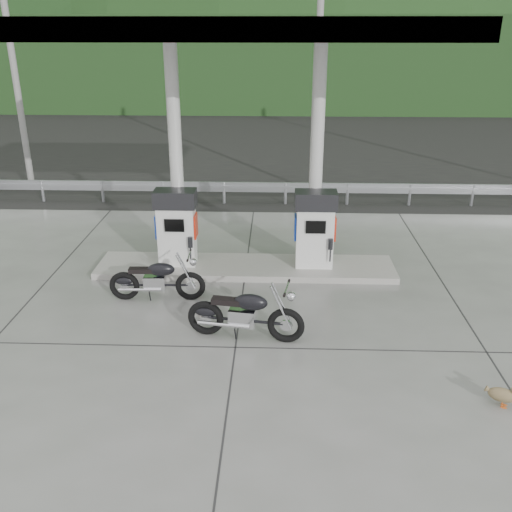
{
  "coord_description": "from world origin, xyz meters",
  "views": [
    {
      "loc": [
        0.7,
        -9.91,
        5.46
      ],
      "look_at": [
        0.3,
        1.0,
        1.0
      ],
      "focal_mm": 40.0,
      "sensor_mm": 36.0,
      "label": 1
    }
  ],
  "objects_px": {
    "gas_pump_right": "(315,229)",
    "duck": "(502,395)",
    "gas_pump_left": "(177,228)",
    "motorcycle_right": "(245,314)",
    "motorcycle_left": "(157,280)"
  },
  "relations": [
    {
      "from": "gas_pump_left",
      "to": "motorcycle_right",
      "type": "relative_size",
      "value": 0.88
    },
    {
      "from": "motorcycle_right",
      "to": "duck",
      "type": "height_order",
      "value": "motorcycle_right"
    },
    {
      "from": "gas_pump_right",
      "to": "motorcycle_left",
      "type": "xyz_separation_m",
      "value": [
        -3.38,
        -1.6,
        -0.6
      ]
    },
    {
      "from": "gas_pump_left",
      "to": "motorcycle_left",
      "type": "relative_size",
      "value": 0.95
    },
    {
      "from": "gas_pump_left",
      "to": "duck",
      "type": "xyz_separation_m",
      "value": [
        5.79,
        -5.03,
        -0.86
      ]
    },
    {
      "from": "gas_pump_right",
      "to": "motorcycle_right",
      "type": "xyz_separation_m",
      "value": [
        -1.44,
        -3.14,
        -0.56
      ]
    },
    {
      "from": "gas_pump_right",
      "to": "motorcycle_right",
      "type": "distance_m",
      "value": 3.5
    },
    {
      "from": "gas_pump_left",
      "to": "motorcycle_right",
      "type": "bearing_deg",
      "value": -60.67
    },
    {
      "from": "gas_pump_right",
      "to": "duck",
      "type": "height_order",
      "value": "gas_pump_right"
    },
    {
      "from": "gas_pump_left",
      "to": "duck",
      "type": "relative_size",
      "value": 3.48
    },
    {
      "from": "motorcycle_left",
      "to": "gas_pump_left",
      "type": "bearing_deg",
      "value": 81.72
    },
    {
      "from": "duck",
      "to": "gas_pump_left",
      "type": "bearing_deg",
      "value": 162.46
    },
    {
      "from": "gas_pump_left",
      "to": "motorcycle_right",
      "type": "xyz_separation_m",
      "value": [
        1.76,
        -3.14,
        -0.56
      ]
    },
    {
      "from": "gas_pump_left",
      "to": "gas_pump_right",
      "type": "relative_size",
      "value": 1.0
    },
    {
      "from": "gas_pump_left",
      "to": "duck",
      "type": "distance_m",
      "value": 7.72
    }
  ]
}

